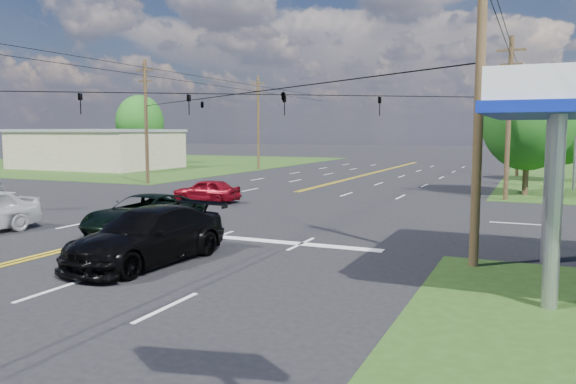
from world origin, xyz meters
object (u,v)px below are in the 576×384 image
at_px(pole_se, 479,101).
at_px(pole_left_far, 258,121).
at_px(tree_right_b, 564,129).
at_px(suv_black, 148,236).
at_px(retail_nw, 97,150).
at_px(tree_right_a, 528,118).
at_px(tree_far_l, 140,123).
at_px(pickup_dkgreen, 145,214).
at_px(pole_nw, 146,120).
at_px(pole_ne, 509,116).
at_px(pole_right_far, 519,119).

xyz_separation_m(pole_se, pole_left_far, (-26.00, 37.00, 0.25)).
bearing_deg(pole_se, tree_right_b, 83.95).
height_order(pole_left_far, suv_black, pole_left_far).
height_order(retail_nw, tree_right_a, tree_right_a).
height_order(retail_nw, tree_far_l, tree_far_l).
bearing_deg(tree_far_l, pole_se, -42.34).
relative_size(retail_nw, suv_black, 2.76).
bearing_deg(tree_right_b, pickup_dkgreen, -116.21).
distance_m(pole_nw, pole_ne, 26.00).
xyz_separation_m(pole_se, tree_right_a, (1.00, 21.00, -0.05)).
height_order(pole_nw, pickup_dkgreen, pole_nw).
distance_m(pole_se, tree_right_b, 33.19).
bearing_deg(pickup_dkgreen, suv_black, -50.32).
bearing_deg(pole_right_far, suv_black, -102.83).
relative_size(tree_right_b, pickup_dkgreen, 1.28).
bearing_deg(pole_se, tree_right_a, 87.27).
relative_size(pole_se, pole_right_far, 0.95).
xyz_separation_m(pole_ne, pole_right_far, (0.00, 19.00, 0.25)).
relative_size(pole_left_far, suv_black, 1.72).
bearing_deg(pole_left_far, tree_right_b, -7.72).
bearing_deg(pickup_dkgreen, retail_nw, 135.53).
xyz_separation_m(tree_far_l, suv_black, (35.77, -44.52, -4.35)).
bearing_deg(pickup_dkgreen, pole_right_far, 71.62).
xyz_separation_m(pole_left_far, tree_right_b, (29.50, -4.00, -0.95)).
distance_m(tree_right_a, tree_far_l, 50.16).
bearing_deg(pickup_dkgreen, pole_nw, 128.18).
height_order(pole_ne, tree_far_l, pole_ne).
relative_size(pole_ne, tree_far_l, 1.09).
bearing_deg(pole_se, retail_nw, 144.21).
height_order(retail_nw, pole_right_far, pole_right_far).
distance_m(pole_ne, suv_black, 23.77).
relative_size(pole_nw, suv_black, 1.64).
relative_size(pole_se, tree_right_b, 1.34).
xyz_separation_m(pole_se, pole_nw, (-26.00, 18.00, 0.00)).
bearing_deg(pole_left_far, tree_right_a, -30.65).
xyz_separation_m(pole_ne, pickup_dkgreen, (-12.50, -17.50, -4.15)).
bearing_deg(tree_right_a, pole_ne, -108.43).
bearing_deg(pole_right_far, tree_right_b, -48.81).
height_order(pole_ne, pickup_dkgreen, pole_ne).
distance_m(pole_right_far, tree_right_a, 16.03).
distance_m(retail_nw, pole_se, 53.09).
xyz_separation_m(pole_se, tree_far_l, (-45.00, 41.00, 0.28)).
xyz_separation_m(pole_nw, tree_right_b, (29.50, 15.00, -0.70)).
relative_size(pole_right_far, tree_right_a, 1.22).
height_order(retail_nw, pickup_dkgreen, retail_nw).
distance_m(pole_left_far, pickup_dkgreen, 39.16).
distance_m(tree_right_b, suv_black, 38.82).
bearing_deg(pole_right_far, pole_left_far, 180.00).
bearing_deg(pole_nw, pole_se, -34.70).
height_order(tree_right_b, suv_black, tree_right_b).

